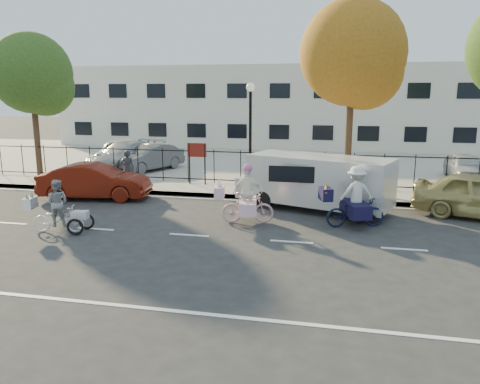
% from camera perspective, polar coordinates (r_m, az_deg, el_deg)
% --- Properties ---
extents(ground, '(120.00, 120.00, 0.00)m').
position_cam_1_polar(ground, '(13.81, -6.22, -5.25)').
color(ground, '#333334').
extents(road_markings, '(60.00, 9.52, 0.01)m').
position_cam_1_polar(road_markings, '(13.81, -6.22, -5.23)').
color(road_markings, silver).
rests_on(road_markings, ground).
extents(curb, '(60.00, 0.10, 0.15)m').
position_cam_1_polar(curb, '(18.49, -1.32, -0.50)').
color(curb, '#A8A399').
rests_on(curb, ground).
extents(sidewalk, '(60.00, 2.20, 0.15)m').
position_cam_1_polar(sidewalk, '(19.49, -0.60, 0.16)').
color(sidewalk, '#A8A399').
rests_on(sidewalk, ground).
extents(parking_lot, '(60.00, 15.60, 0.15)m').
position_cam_1_polar(parking_lot, '(28.11, 3.42, 3.81)').
color(parking_lot, '#A8A399').
rests_on(parking_lot, ground).
extents(iron_fence, '(58.00, 0.06, 1.50)m').
position_cam_1_polar(iron_fence, '(20.40, 0.08, 3.05)').
color(iron_fence, black).
rests_on(iron_fence, sidewalk).
extents(building, '(34.00, 10.00, 6.00)m').
position_cam_1_polar(building, '(37.75, 5.84, 10.33)').
color(building, silver).
rests_on(building, ground).
extents(lamppost, '(0.36, 0.36, 4.33)m').
position_cam_1_polar(lamppost, '(19.68, 1.27, 9.19)').
color(lamppost, black).
rests_on(lamppost, sidewalk).
extents(street_sign, '(0.85, 0.06, 1.80)m').
position_cam_1_polar(street_sign, '(20.41, -5.26, 4.47)').
color(street_sign, black).
rests_on(street_sign, sidewalk).
extents(zebra_trike, '(1.88, 0.93, 1.60)m').
position_cam_1_polar(zebra_trike, '(14.88, -21.32, -2.29)').
color(zebra_trike, white).
rests_on(zebra_trike, ground).
extents(unicorn_bike, '(1.94, 1.38, 1.92)m').
position_cam_1_polar(unicorn_bike, '(14.83, 0.81, -1.14)').
color(unicorn_bike, '#D5A2A4').
rests_on(unicorn_bike, ground).
extents(bull_bike, '(2.12, 1.49, 1.91)m').
position_cam_1_polar(bull_bike, '(14.82, 13.81, -1.30)').
color(bull_bike, black).
rests_on(bull_bike, ground).
extents(white_van, '(5.85, 3.42, 1.92)m').
position_cam_1_polar(white_van, '(16.60, 9.26, 1.37)').
color(white_van, silver).
rests_on(white_van, ground).
extents(red_sedan, '(4.38, 2.07, 1.39)m').
position_cam_1_polar(red_sedan, '(19.07, -17.26, 1.24)').
color(red_sedan, '#5C150A').
rests_on(red_sedan, ground).
extents(pedestrian, '(0.63, 0.48, 1.56)m').
position_cam_1_polar(pedestrian, '(20.42, -13.53, 2.80)').
color(pedestrian, black).
rests_on(pedestrian, sidewalk).
extents(lot_car_a, '(3.18, 5.31, 1.44)m').
position_cam_1_polar(lot_car_a, '(25.02, -13.83, 4.30)').
color(lot_car_a, '#A1A5A8').
rests_on(lot_car_a, parking_lot).
extents(lot_car_b, '(4.09, 5.72, 1.45)m').
position_cam_1_polar(lot_car_b, '(25.87, -14.25, 4.53)').
color(lot_car_b, white).
rests_on(lot_car_b, parking_lot).
extents(lot_car_c, '(2.82, 4.29, 1.34)m').
position_cam_1_polar(lot_car_c, '(24.46, -11.08, 4.13)').
color(lot_car_c, '#4D5055').
rests_on(lot_car_c, parking_lot).
extents(lot_car_d, '(1.43, 3.50, 1.19)m').
position_cam_1_polar(lot_car_d, '(24.02, 25.76, 2.83)').
color(lot_car_d, '#B6BBBE').
rests_on(lot_car_d, parking_lot).
extents(tree_west, '(3.73, 3.73, 6.84)m').
position_cam_1_polar(tree_west, '(24.33, -23.72, 12.70)').
color(tree_west, '#442D1D').
rests_on(tree_west, ground).
extents(tree_mid, '(4.22, 4.22, 7.74)m').
position_cam_1_polar(tree_mid, '(19.91, 13.97, 15.54)').
color(tree_mid, '#442D1D').
rests_on(tree_mid, ground).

